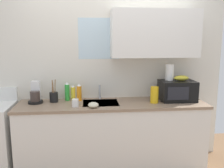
{
  "coord_description": "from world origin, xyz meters",
  "views": [
    {
      "loc": [
        -0.31,
        -3.1,
        1.72
      ],
      "look_at": [
        0.0,
        0.0,
        1.15
      ],
      "focal_mm": 39.56,
      "sensor_mm": 36.0,
      "label": 1
    }
  ],
  "objects_px": {
    "small_bowl": "(93,105)",
    "microwave": "(177,91)",
    "paper_towel_roll": "(169,72)",
    "banana_bunch": "(181,78)",
    "coffee_maker": "(36,95)",
    "dish_soap_bottle_orange": "(79,92)",
    "dish_soap_bottle_green": "(67,92)",
    "utensil_crock": "(54,97)",
    "dish_soap_bottle_yellow": "(73,93)",
    "cereal_canister": "(154,95)",
    "mug_white": "(75,103)"
  },
  "relations": [
    {
      "from": "banana_bunch",
      "to": "dish_soap_bottle_green",
      "type": "bearing_deg",
      "value": 174.71
    },
    {
      "from": "paper_towel_roll",
      "to": "utensil_crock",
      "type": "xyz_separation_m",
      "value": [
        -1.55,
        0.02,
        -0.31
      ]
    },
    {
      "from": "dish_soap_bottle_green",
      "to": "small_bowl",
      "type": "height_order",
      "value": "dish_soap_bottle_green"
    },
    {
      "from": "banana_bunch",
      "to": "cereal_canister",
      "type": "xyz_separation_m",
      "value": [
        -0.39,
        -0.1,
        -0.2
      ]
    },
    {
      "from": "coffee_maker",
      "to": "dish_soap_bottle_orange",
      "type": "relative_size",
      "value": 1.2
    },
    {
      "from": "dish_soap_bottle_orange",
      "to": "cereal_canister",
      "type": "relative_size",
      "value": 1.1
    },
    {
      "from": "paper_towel_roll",
      "to": "coffee_maker",
      "type": "bearing_deg",
      "value": 179.73
    },
    {
      "from": "microwave",
      "to": "coffee_maker",
      "type": "height_order",
      "value": "coffee_maker"
    },
    {
      "from": "banana_bunch",
      "to": "cereal_canister",
      "type": "height_order",
      "value": "banana_bunch"
    },
    {
      "from": "dish_soap_bottle_yellow",
      "to": "mug_white",
      "type": "xyz_separation_m",
      "value": [
        0.04,
        -0.33,
        -0.05
      ]
    },
    {
      "from": "paper_towel_roll",
      "to": "dish_soap_bottle_yellow",
      "type": "xyz_separation_m",
      "value": [
        -1.3,
        0.09,
        -0.28
      ]
    },
    {
      "from": "microwave",
      "to": "small_bowl",
      "type": "xyz_separation_m",
      "value": [
        -1.14,
        -0.25,
        -0.1
      ]
    },
    {
      "from": "cereal_canister",
      "to": "microwave",
      "type": "bearing_deg",
      "value": 16.17
    },
    {
      "from": "banana_bunch",
      "to": "small_bowl",
      "type": "height_order",
      "value": "banana_bunch"
    },
    {
      "from": "dish_soap_bottle_orange",
      "to": "dish_soap_bottle_green",
      "type": "bearing_deg",
      "value": 173.2
    },
    {
      "from": "utensil_crock",
      "to": "microwave",
      "type": "bearing_deg",
      "value": -2.48
    },
    {
      "from": "microwave",
      "to": "small_bowl",
      "type": "distance_m",
      "value": 1.17
    },
    {
      "from": "dish_soap_bottle_green",
      "to": "cereal_canister",
      "type": "distance_m",
      "value": 1.16
    },
    {
      "from": "paper_towel_roll",
      "to": "cereal_canister",
      "type": "bearing_deg",
      "value": -147.99
    },
    {
      "from": "coffee_maker",
      "to": "mug_white",
      "type": "relative_size",
      "value": 2.95
    },
    {
      "from": "cereal_canister",
      "to": "mug_white",
      "type": "relative_size",
      "value": 2.24
    },
    {
      "from": "coffee_maker",
      "to": "dish_soap_bottle_yellow",
      "type": "height_order",
      "value": "coffee_maker"
    },
    {
      "from": "coffee_maker",
      "to": "utensil_crock",
      "type": "relative_size",
      "value": 0.94
    },
    {
      "from": "mug_white",
      "to": "cereal_canister",
      "type": "bearing_deg",
      "value": 5.06
    },
    {
      "from": "dish_soap_bottle_orange",
      "to": "dish_soap_bottle_green",
      "type": "distance_m",
      "value": 0.16
    },
    {
      "from": "dish_soap_bottle_green",
      "to": "cereal_canister",
      "type": "xyz_separation_m",
      "value": [
        1.14,
        -0.24,
        -0.01
      ]
    },
    {
      "from": "microwave",
      "to": "small_bowl",
      "type": "bearing_deg",
      "value": -167.67
    },
    {
      "from": "dish_soap_bottle_orange",
      "to": "mug_white",
      "type": "distance_m",
      "value": 0.32
    },
    {
      "from": "paper_towel_roll",
      "to": "mug_white",
      "type": "height_order",
      "value": "paper_towel_roll"
    },
    {
      "from": "paper_towel_roll",
      "to": "small_bowl",
      "type": "distance_m",
      "value": 1.13
    },
    {
      "from": "dish_soap_bottle_yellow",
      "to": "microwave",
      "type": "bearing_deg",
      "value": -5.73
    },
    {
      "from": "banana_bunch",
      "to": "utensil_crock",
      "type": "xyz_separation_m",
      "value": [
        -1.7,
        0.07,
        -0.23
      ]
    },
    {
      "from": "paper_towel_roll",
      "to": "cereal_canister",
      "type": "distance_m",
      "value": 0.39
    },
    {
      "from": "paper_towel_roll",
      "to": "dish_soap_bottle_yellow",
      "type": "height_order",
      "value": "paper_towel_roll"
    },
    {
      "from": "dish_soap_bottle_green",
      "to": "dish_soap_bottle_yellow",
      "type": "bearing_deg",
      "value": -2.03
    },
    {
      "from": "microwave",
      "to": "dish_soap_bottle_orange",
      "type": "xyz_separation_m",
      "value": [
        -1.32,
        0.12,
        -0.02
      ]
    },
    {
      "from": "small_bowl",
      "to": "microwave",
      "type": "bearing_deg",
      "value": 12.33
    },
    {
      "from": "microwave",
      "to": "mug_white",
      "type": "height_order",
      "value": "microwave"
    },
    {
      "from": "banana_bunch",
      "to": "microwave",
      "type": "bearing_deg",
      "value": -178.23
    },
    {
      "from": "coffee_maker",
      "to": "cereal_canister",
      "type": "distance_m",
      "value": 1.55
    },
    {
      "from": "dish_soap_bottle_green",
      "to": "utensil_crock",
      "type": "bearing_deg",
      "value": -157.07
    },
    {
      "from": "paper_towel_roll",
      "to": "dish_soap_bottle_orange",
      "type": "distance_m",
      "value": 1.25
    },
    {
      "from": "banana_bunch",
      "to": "cereal_canister",
      "type": "relative_size",
      "value": 0.94
    },
    {
      "from": "microwave",
      "to": "utensil_crock",
      "type": "height_order",
      "value": "utensil_crock"
    },
    {
      "from": "dish_soap_bottle_orange",
      "to": "small_bowl",
      "type": "relative_size",
      "value": 1.8
    },
    {
      "from": "dish_soap_bottle_yellow",
      "to": "mug_white",
      "type": "bearing_deg",
      "value": -82.64
    },
    {
      "from": "small_bowl",
      "to": "banana_bunch",
      "type": "bearing_deg",
      "value": 11.89
    },
    {
      "from": "dish_soap_bottle_orange",
      "to": "dish_soap_bottle_green",
      "type": "relative_size",
      "value": 0.92
    },
    {
      "from": "small_bowl",
      "to": "coffee_maker",
      "type": "bearing_deg",
      "value": 157.42
    },
    {
      "from": "microwave",
      "to": "banana_bunch",
      "type": "distance_m",
      "value": 0.18
    }
  ]
}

